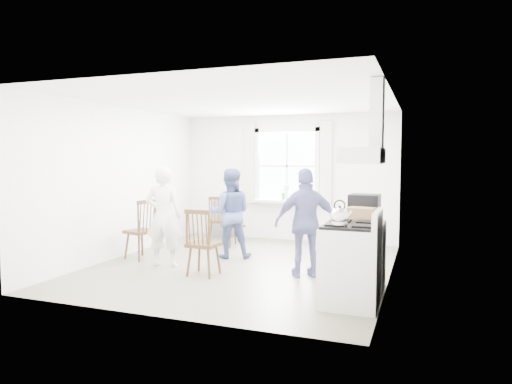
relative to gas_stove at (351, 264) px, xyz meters
name	(u,v)px	position (x,y,z in m)	size (l,w,h in m)	color
room_shell	(243,184)	(-1.91, 1.35, 0.82)	(4.62, 5.12, 2.64)	gray
window_assembly	(287,170)	(-1.91, 3.80, 0.98)	(1.88, 0.24, 1.70)	white
range_hood	(368,141)	(0.16, 0.00, 1.42)	(0.45, 0.76, 0.94)	white
shelf_unit	(223,219)	(-3.31, 3.68, -0.08)	(0.40, 0.30, 0.80)	slate
gas_stove	(351,264)	(0.00, 0.00, 0.00)	(0.68, 0.76, 1.12)	white
kettle	(339,217)	(-0.11, -0.20, 0.57)	(0.21, 0.21, 0.30)	silver
low_cabinet	(365,255)	(0.07, 0.70, -0.03)	(0.50, 0.55, 0.90)	white
stereo_stack	(364,207)	(0.05, 0.75, 0.59)	(0.39, 0.36, 0.34)	black
cardboard_box	(361,215)	(0.05, 0.46, 0.52)	(0.31, 0.22, 0.20)	#A68150
windsor_chair_a	(218,214)	(-3.11, 3.00, 0.10)	(0.53, 0.53, 0.95)	#3F2714
windsor_chair_b	(200,235)	(-2.23, 0.51, 0.12)	(0.43, 0.42, 0.99)	#3F2714
windsor_chair_c	(145,223)	(-3.63, 1.19, 0.14)	(0.52, 0.53, 1.03)	#3F2714
person_left	(164,216)	(-3.07, 0.90, 0.31)	(0.58, 0.58, 1.59)	white
person_mid	(230,213)	(-2.34, 1.85, 0.28)	(0.75, 0.75, 1.54)	#4D5C8F
person_right	(306,223)	(-0.80, 1.06, 0.30)	(0.92, 0.92, 1.57)	navy
potted_plant	(285,192)	(-1.92, 3.71, 0.52)	(0.17, 0.17, 0.31)	#35773C
windsor_chair_d	(228,219)	(-2.76, 2.71, 0.06)	(0.52, 0.52, 0.89)	#3F2714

